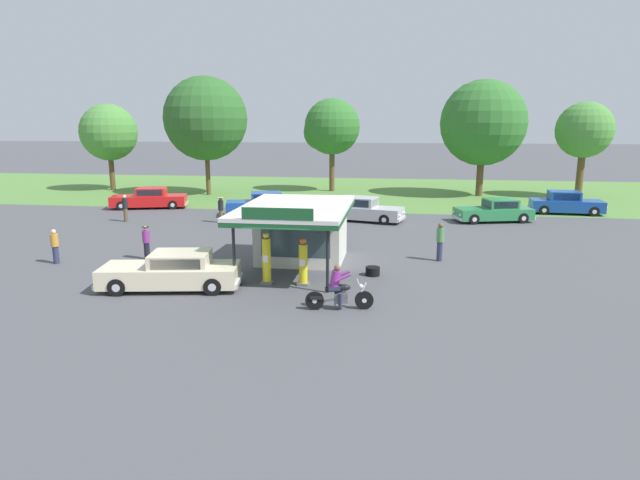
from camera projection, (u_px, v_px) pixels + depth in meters
ground_plane at (282, 286)px, 21.15m from camera, size 300.00×300.00×0.00m
grass_verge_strip at (350, 191)px, 50.16m from camera, size 120.00×24.00×0.01m
service_station_kiosk at (301, 227)px, 24.46m from camera, size 4.50×7.12×3.24m
gas_pump_nearside at (267, 260)px, 21.29m from camera, size 0.44×0.44×2.10m
gas_pump_offside at (303, 264)px, 21.11m from camera, size 0.44×0.44×1.91m
motorcycle_with_rider at (338, 291)px, 18.38m from camera, size 2.32×0.73×1.58m
featured_classic_sedan at (172, 272)px, 20.72m from camera, size 5.57×2.72×1.42m
parked_car_back_row_far_left at (149, 199)px, 40.24m from camera, size 5.83×3.27×1.51m
parked_car_back_row_centre_left at (495, 211)px, 34.76m from camera, size 5.23×3.00×1.45m
parked_car_second_row_spare at (264, 205)px, 37.00m from camera, size 5.51×3.16×1.60m
parked_car_back_row_right at (360, 210)px, 35.03m from camera, size 5.75×3.09×1.54m
parked_car_back_row_centre at (566, 203)px, 37.75m from camera, size 5.02×2.20×1.58m
bystander_leaning_by_kiosk at (125, 207)px, 34.67m from camera, size 0.34×0.34×1.73m
bystander_strolling_foreground at (55, 246)px, 24.36m from camera, size 0.34×0.34×1.58m
bystander_admiring_sedan at (146, 242)px, 25.13m from camera, size 0.34×0.34×1.57m
bystander_chatting_near_pumps at (221, 209)px, 34.30m from camera, size 0.36×0.36×1.64m
bystander_standing_back_lot at (440, 241)px, 24.80m from camera, size 0.34×0.34×1.79m
tree_oak_far_right at (584, 131)px, 45.07m from camera, size 4.62×4.62×7.95m
tree_oak_left at (330, 128)px, 49.13m from camera, size 5.11×5.05×8.40m
tree_oak_right at (109, 134)px, 49.86m from camera, size 5.18×5.18×7.94m
tree_oak_far_left at (483, 123)px, 45.74m from camera, size 7.21×7.21×9.82m
tree_oak_centre at (205, 120)px, 46.49m from camera, size 7.16×7.16×10.15m
spare_tire_stack at (373, 271)px, 22.59m from camera, size 0.60×0.60×0.36m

